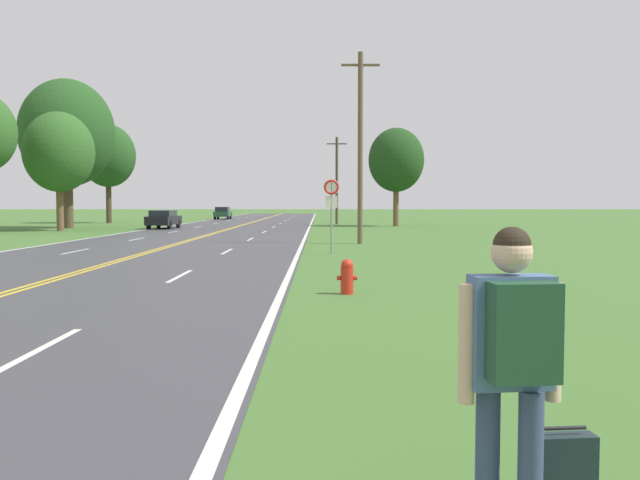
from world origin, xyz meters
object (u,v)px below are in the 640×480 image
Objects in this scene: fire_hydrant at (348,276)px; tree_left_verge at (109,156)px; tree_mid_treeline at (60,152)px; traffic_sign at (332,197)px; hitchhiker_person at (514,349)px; tree_behind_sign at (68,133)px; car_black_sedan_approaching at (165,219)px; car_dark_green_sedan_mid_near at (224,213)px; tree_right_cluster at (397,160)px.

tree_left_verge reaches higher than fire_hydrant.
tree_left_verge is 1.15× the size of tree_mid_treeline.
hitchhiker_person is at bearing -88.21° from traffic_sign.
car_black_sedan_approaching is at bearing -8.06° from tree_behind_sign.
tree_behind_sign is at bearing 83.76° from car_black_sedan_approaching.
tree_left_verge is 18.47m from car_dark_green_sedan_mid_near.
tree_mid_treeline reaches higher than fire_hydrant.
tree_left_verge is at bearing 13.60° from hitchhiker_person.
car_black_sedan_approaching is (-18.01, -5.37, -4.71)m from tree_right_cluster.
car_dark_green_sedan_mid_near is at bearing 3.71° from hitchhiker_person.
tree_behind_sign is at bearing 164.22° from car_dark_green_sedan_mid_near.
tree_behind_sign is at bearing 17.32° from hitchhiker_person.
tree_left_verge is at bearing 112.40° from fire_hydrant.
car_black_sedan_approaching is at bearing 115.73° from traffic_sign.
fire_hydrant is at bearing -60.23° from tree_mid_treeline.
traffic_sign is 31.30m from tree_right_cluster.
car_black_sedan_approaching is (-12.29, 36.33, 0.35)m from fire_hydrant.
tree_mid_treeline reaches higher than car_black_sedan_approaching.
hitchhiker_person is 64.68m from tree_left_verge.
tree_left_verge is 27.87m from tree_right_cluster.
traffic_sign reaches higher than car_dark_green_sedan_mid_near.
tree_right_cluster is at bearing -11.35° from hitchhiker_person.
tree_behind_sign is 1.40× the size of tree_right_cluster.
tree_mid_treeline reaches higher than car_dark_green_sedan_mid_near.
car_dark_green_sedan_mid_near is (-12.60, 76.15, -0.34)m from hitchhiker_person.
tree_mid_treeline is at bearing 119.77° from fire_hydrant.
tree_right_cluster is at bearing 79.15° from traffic_sign.
traffic_sign is 44.52m from tree_left_verge.
traffic_sign is at bearing -152.44° from car_black_sedan_approaching.
tree_behind_sign is 1.38× the size of tree_mid_treeline.
car_black_sedan_approaching is (-12.15, 25.20, -1.41)m from traffic_sign.
fire_hydrant is 54.80m from tree_left_verge.
tree_right_cluster is (5.19, 52.19, 4.34)m from hitchhiker_person.
hitchhiker_person is at bearing -95.67° from tree_right_cluster.
tree_right_cluster reaches higher than car_dark_green_sedan_mid_near.
hitchhiker_person is at bearing -66.04° from tree_mid_treeline.
tree_mid_treeline is (-18.53, 32.40, 5.03)m from fire_hydrant.
tree_mid_treeline is at bearing 130.83° from traffic_sign.
traffic_sign is at bearing 90.75° from fire_hydrant.
tree_left_verge is 0.83× the size of tree_behind_sign.
car_dark_green_sedan_mid_near is (7.73, 28.27, -6.45)m from tree_behind_sign.
tree_left_verge is 13.03m from tree_behind_sign.
car_dark_green_sedan_mid_near is (0.22, 29.33, 0.03)m from car_black_sedan_approaching.
fire_hydrant is at bearing -67.60° from tree_left_verge.
hitchhiker_person is at bearing -67.00° from tree_behind_sign.
tree_mid_treeline is at bearing 18.28° from hitchhiker_person.
car_dark_green_sedan_mid_near reaches higher than fire_hydrant.
fire_hydrant is 0.17× the size of car_black_sedan_approaching.
hitchhiker_person is 52.37m from tree_behind_sign.
traffic_sign reaches higher than car_black_sedan_approaching.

